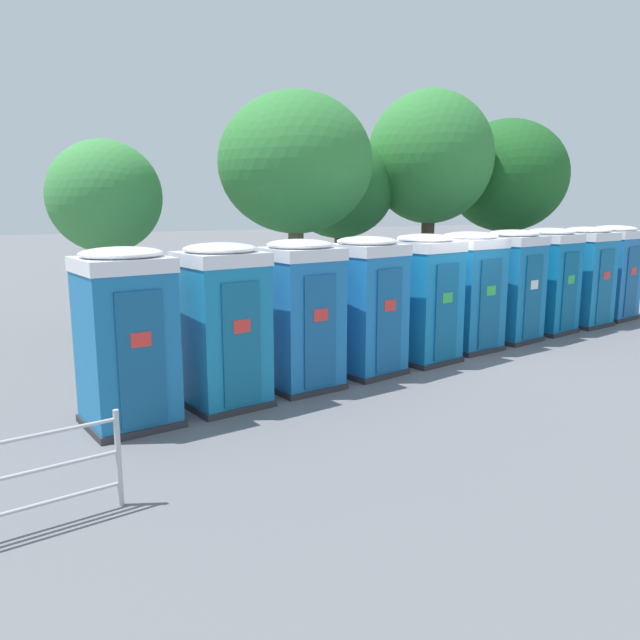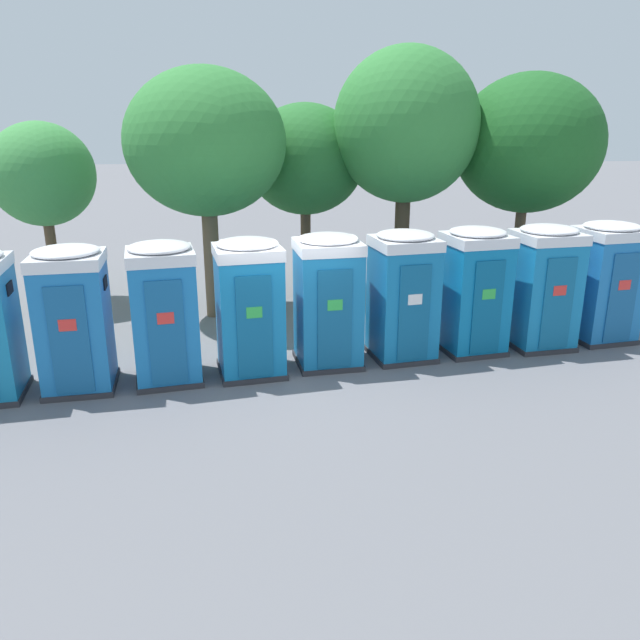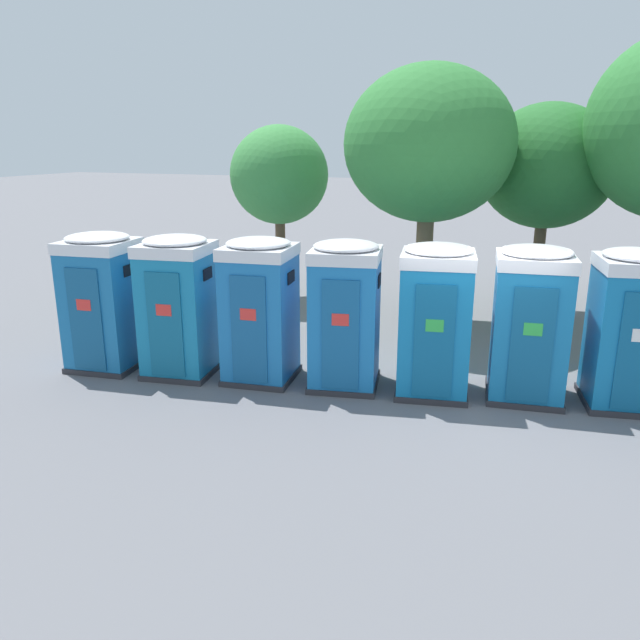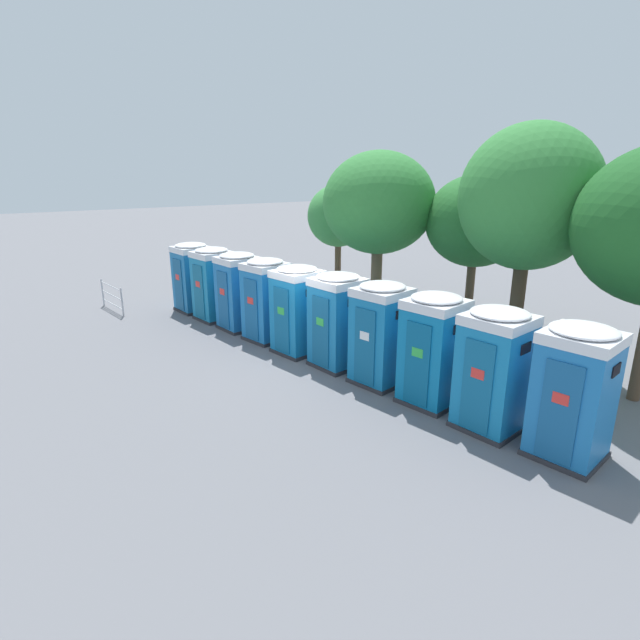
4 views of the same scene
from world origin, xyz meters
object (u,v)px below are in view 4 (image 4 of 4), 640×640
at_px(street_tree_0, 529,199).
at_px(portapotty_2, 238,291).
at_px(portapotty_0, 193,277).
at_px(street_tree_2, 338,216).
at_px(portapotty_7, 433,349).
at_px(portapotty_5, 337,320).
at_px(street_tree_1, 476,222).
at_px(portapotty_1, 213,284).
at_px(portapotty_4, 297,309).
at_px(portapotty_9, 574,392).
at_px(portapotty_3, 266,299).
at_px(portapotty_8, 494,369).
at_px(street_tree_4, 379,204).
at_px(portapotty_6, 381,333).
at_px(event_barrier, 112,296).

bearing_deg(street_tree_0, portapotty_2, -143.44).
relative_size(portapotty_0, street_tree_2, 0.56).
xyz_separation_m(portapotty_2, portapotty_7, (7.44, 1.20, -0.00)).
bearing_deg(portapotty_5, street_tree_1, 90.49).
relative_size(portapotty_1, portapotty_4, 1.00).
bearing_deg(portapotty_9, portapotty_3, -171.10).
bearing_deg(street_tree_2, portapotty_8, -20.78).
distance_m(portapotty_2, street_tree_4, 5.36).
distance_m(portapotty_1, portapotty_6, 7.54).
bearing_deg(portapotty_0, portapotty_1, 7.19).
bearing_deg(street_tree_0, street_tree_2, 177.08).
height_order(street_tree_0, event_barrier, street_tree_0).
bearing_deg(event_barrier, portapotty_2, 32.92).
relative_size(street_tree_2, street_tree_4, 0.80).
xyz_separation_m(portapotty_8, street_tree_2, (-10.97, 4.16, 1.97)).
bearing_deg(portapotty_6, portapotty_9, 8.35).
distance_m(portapotty_1, portapotty_3, 3.02).
distance_m(portapotty_7, portapotty_9, 3.02).
relative_size(portapotty_6, street_tree_2, 0.56).
bearing_deg(portapotty_6, street_tree_0, 78.15).
relative_size(portapotty_5, portapotty_9, 1.00).
xyz_separation_m(portapotty_0, street_tree_0, (9.79, 5.49, 3.09)).
xyz_separation_m(portapotty_5, street_tree_1, (-0.04, 5.29, 2.26)).
bearing_deg(portapotty_4, event_barrier, -155.84).
height_order(street_tree_2, event_barrier, street_tree_2).
distance_m(portapotty_0, portapotty_7, 10.55).
bearing_deg(portapotty_2, portapotty_8, 8.48).
bearing_deg(portapotty_5, street_tree_2, 143.77).
bearing_deg(street_tree_4, street_tree_1, 38.98).
bearing_deg(portapotty_2, portapotty_4, 7.97).
distance_m(street_tree_2, event_barrier, 9.28).
distance_m(portapotty_5, street_tree_4, 4.97).
distance_m(portapotty_7, street_tree_2, 10.59).
xyz_separation_m(portapotty_5, portapotty_9, (5.97, 0.88, -0.00)).
height_order(portapotty_8, street_tree_1, street_tree_1).
height_order(portapotty_1, portapotty_4, same).
relative_size(portapotty_3, event_barrier, 1.24).
bearing_deg(portapotty_5, street_tree_0, 61.39).
bearing_deg(portapotty_9, portapotty_4, -170.80).
bearing_deg(portapotty_5, event_barrier, -157.62).
bearing_deg(portapotty_7, portapotty_3, -170.70).
xyz_separation_m(portapotty_1, event_barrier, (-3.15, -2.75, -0.72)).
height_order(portapotty_6, street_tree_1, street_tree_1).
bearing_deg(street_tree_2, portapotty_6, -29.59).
distance_m(portapotty_0, street_tree_0, 11.64).
distance_m(portapotty_1, street_tree_2, 6.10).
bearing_deg(portapotty_4, portapotty_7, 9.94).
distance_m(portapotty_7, portapotty_8, 1.51).
distance_m(portapotty_6, street_tree_0, 5.19).
distance_m(portapotty_4, portapotty_7, 4.52).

